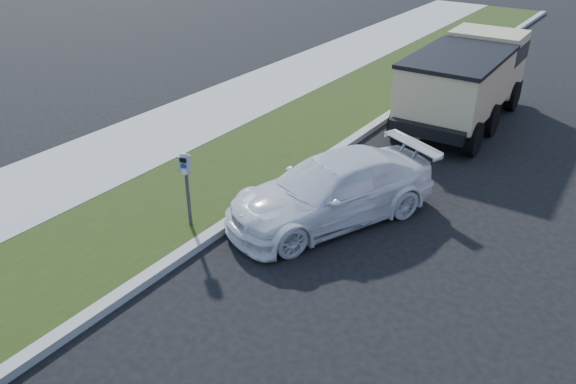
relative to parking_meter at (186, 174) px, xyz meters
The scene contains 5 objects.
ground 3.37m from the parking_meter, ahead, with size 120.00×120.00×0.00m, color black.
streetside 3.31m from the parking_meter, 142.32° to the left, with size 6.12×50.00×0.15m.
parking_meter is the anchor object (origin of this frame).
white_wagon 2.98m from the parking_meter, 45.11° to the left, with size 1.82×4.48×1.30m, color white.
dump_truck 9.26m from the parking_meter, 75.64° to the left, with size 2.44×5.79×2.24m.
Camera 1 is at (3.83, -6.56, 5.99)m, focal length 35.00 mm.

